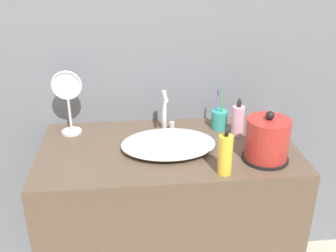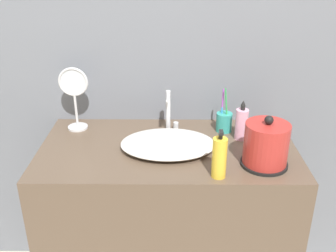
{
  "view_description": "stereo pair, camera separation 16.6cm",
  "coord_description": "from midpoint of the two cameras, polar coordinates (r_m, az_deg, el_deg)",
  "views": [
    {
      "loc": [
        -0.15,
        -1.2,
        1.66
      ],
      "look_at": [
        0.0,
        0.29,
        0.96
      ],
      "focal_mm": 42.0,
      "sensor_mm": 36.0,
      "label": 1
    },
    {
      "loc": [
        0.01,
        -1.21,
        1.66
      ],
      "look_at": [
        0.0,
        0.29,
        0.96
      ],
      "focal_mm": 42.0,
      "sensor_mm": 36.0,
      "label": 2
    }
  ],
  "objects": [
    {
      "name": "sink_basin",
      "position": [
        1.67,
        -2.74,
        -2.66
      ],
      "size": [
        0.4,
        0.29,
        0.05
      ],
      "color": "white",
      "rests_on": "vanity_counter"
    },
    {
      "name": "electric_kettle",
      "position": [
        1.6,
        11.33,
        -2.24
      ],
      "size": [
        0.19,
        0.19,
        0.21
      ],
      "color": "black",
      "rests_on": "vanity_counter"
    },
    {
      "name": "wall_back",
      "position": [
        1.85,
        -3.67,
        13.62
      ],
      "size": [
        6.0,
        0.04,
        2.6
      ],
      "color": "slate",
      "rests_on": "ground_plane"
    },
    {
      "name": "vanity_counter",
      "position": [
        1.94,
        -2.53,
        -14.4
      ],
      "size": [
        1.11,
        0.58,
        0.86
      ],
      "color": "brown",
      "rests_on": "ground_plane"
    },
    {
      "name": "faucet",
      "position": [
        1.8,
        -2.95,
        2.24
      ],
      "size": [
        0.06,
        0.12,
        0.2
      ],
      "color": "silver",
      "rests_on": "vanity_counter"
    },
    {
      "name": "toothbrush_cup",
      "position": [
        1.86,
        4.92,
        0.97
      ],
      "size": [
        0.07,
        0.07,
        0.22
      ],
      "color": "teal",
      "rests_on": "vanity_counter"
    },
    {
      "name": "shampoo_bottle",
      "position": [
        1.79,
        7.51,
        0.76
      ],
      "size": [
        0.06,
        0.06,
        0.18
      ],
      "color": "#EAA8C6",
      "rests_on": "vanity_counter"
    },
    {
      "name": "lotion_bottle",
      "position": [
        1.48,
        5.15,
        -4.22
      ],
      "size": [
        0.05,
        0.05,
        0.2
      ],
      "color": "gold",
      "rests_on": "vanity_counter"
    },
    {
      "name": "vanity_mirror",
      "position": [
        1.84,
        -16.85,
        3.85
      ],
      "size": [
        0.14,
        0.09,
        0.3
      ],
      "color": "silver",
      "rests_on": "vanity_counter"
    }
  ]
}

